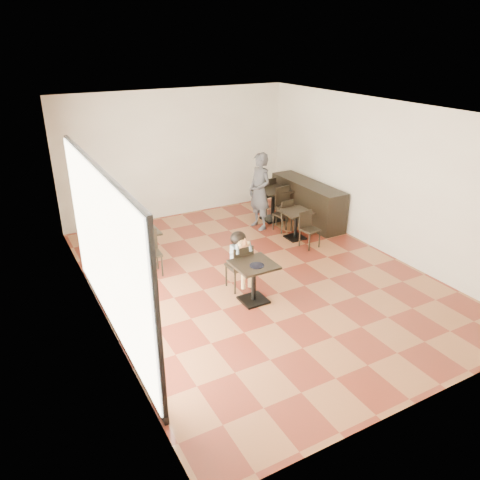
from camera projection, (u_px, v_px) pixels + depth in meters
floor at (257, 276)px, 9.25m from camera, size 6.00×8.00×0.01m
ceiling at (260, 110)px, 7.96m from camera, size 6.00×8.00×0.01m
wall_back at (177, 154)px, 11.81m from camera, size 6.00×0.01×3.20m
wall_front at (436, 297)px, 5.40m from camera, size 6.00×0.01×3.20m
wall_left at (93, 229)px, 7.28m from camera, size 0.01×8.00×3.20m
wall_right at (380, 177)px, 9.93m from camera, size 0.01×8.00×3.20m
storefront_window at (105, 252)px, 6.98m from camera, size 0.04×4.50×2.60m
child_table at (254, 283)px, 8.23m from camera, size 0.71×0.71×0.75m
child_chair at (239, 266)px, 8.64m from camera, size 0.40×0.40×0.90m
child at (239, 261)px, 8.59m from camera, size 0.40×0.57×1.13m
plate at (257, 265)px, 7.99m from camera, size 0.25×0.25×0.02m
pizza_slice at (244, 244)px, 8.27m from camera, size 0.26×0.20×0.06m
adult_patron at (260, 191)px, 11.19m from camera, size 0.53×0.73×1.86m
cafe_table_mid at (296, 225)px, 10.82m from camera, size 0.72×0.72×0.67m
cafe_table_left at (142, 247)px, 9.61m from camera, size 0.74×0.74×0.73m
cafe_table_back at (273, 205)px, 11.90m from camera, size 0.86×0.86×0.81m
chair_mid_a at (283, 215)px, 11.24m from camera, size 0.41×0.41×0.81m
chair_mid_b at (310, 230)px, 10.35m from camera, size 0.41×0.41×0.81m
chair_left_a at (134, 235)px, 10.02m from camera, size 0.42×0.42×0.88m
chair_left_b at (150, 254)px, 9.14m from camera, size 0.42×0.42×0.88m
chair_back_a at (264, 195)px, 12.34m from camera, size 0.49×0.49×0.98m
chair_back_b at (287, 207)px, 11.46m from camera, size 0.49×0.49×0.98m
service_counter at (307, 202)px, 11.82m from camera, size 0.60×2.40×1.00m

